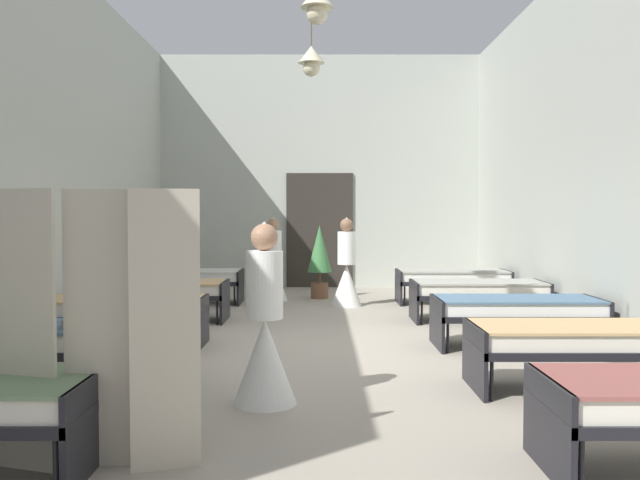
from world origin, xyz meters
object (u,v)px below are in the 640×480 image
Objects in this scene: potted_plant at (320,255)px; bed_right_row_1 at (581,340)px; bed_left_row_1 at (58,340)px; nurse_near_aisle at (347,275)px; privacy_screen at (97,329)px; bed_right_row_4 at (453,278)px; patient_seated_primary at (96,292)px; bed_right_row_2 at (518,309)px; bed_right_row_3 at (479,291)px; bed_left_row_3 at (161,291)px; nurse_mid_aisle at (265,339)px; nurse_far_aisle at (274,271)px; bed_left_row_4 at (187,278)px; bed_left_row_2 at (122,309)px.

bed_right_row_1 is at bearing -70.23° from potted_plant.
bed_left_row_1 is 1.28× the size of nurse_near_aisle.
bed_right_row_4 is at bearing 63.97° from privacy_screen.
potted_plant is at bearing 73.22° from patient_seated_primary.
bed_right_row_3 is at bearing 90.00° from bed_right_row_2.
bed_left_row_3 is 1.12× the size of privacy_screen.
bed_left_row_3 is at bearing 155.40° from nurse_mid_aisle.
nurse_far_aisle is at bearing -156.97° from potted_plant.
nurse_mid_aisle is at bearing -14.65° from patient_seated_primary.
bed_right_row_1 and bed_right_row_3 have the same top height.
bed_right_row_2 is 5.96m from bed_left_row_4.
nurse_near_aisle is (-1.84, 5.35, 0.09)m from bed_right_row_1.
nurse_far_aisle reaches higher than bed_right_row_2.
bed_right_row_4 is (4.59, 1.90, 0.00)m from bed_left_row_3.
bed_right_row_1 is 1.90m from bed_right_row_2.
nurse_mid_aisle is (1.85, -4.23, 0.09)m from bed_left_row_3.
bed_left_row_2 and bed_right_row_2 have the same top height.
bed_right_row_2 is 1.42× the size of potted_plant.
bed_left_row_2 is at bearing -90.00° from bed_left_row_3.
bed_left_row_4 is at bearing 90.00° from bed_left_row_2.
nurse_near_aisle is 1.11× the size of potted_plant.
patient_seated_primary is at bearing -106.78° from potted_plant.
patient_seated_primary is at bearing -86.51° from bed_left_row_4.
bed_right_row_4 is at bearing 22.48° from bed_left_row_3.
privacy_screen reaches higher than bed_left_row_4.
bed_left_row_3 is (0.00, 3.80, 0.00)m from bed_left_row_1.
bed_right_row_3 is 2.41m from nurse_near_aisle.
potted_plant is at bearing 163.11° from bed_right_row_4.
nurse_mid_aisle is at bearing -66.35° from bed_left_row_3.
nurse_far_aisle reaches higher than bed_left_row_3.
patient_seated_primary reaches higher than bed_left_row_2.
bed_right_row_3 is 1.90m from bed_right_row_4.
bed_left_row_2 and bed_left_row_3 have the same top height.
bed_left_row_4 is 6.41m from nurse_mid_aisle.
bed_left_row_3 is at bearing 157.52° from bed_right_row_2.
bed_left_row_2 is 2.98m from nurse_mid_aisle.
bed_left_row_4 is 5.77m from patient_seated_primary.
patient_seated_primary is at bearing -84.79° from bed_left_row_3.
bed_right_row_1 is (4.59, 0.00, 0.00)m from bed_left_row_1.
bed_left_row_2 is at bearing 23.22° from nurse_far_aisle.
nurse_near_aisle is at bearing -7.36° from bed_left_row_4.
bed_left_row_3 is at bearing -90.00° from bed_left_row_4.
privacy_screen is at bearing 5.88° from nurse_near_aisle.
bed_right_row_1 is at bearing 70.01° from nurse_far_aisle.
privacy_screen is (0.95, -1.81, 0.41)m from bed_left_row_1.
bed_right_row_2 is at bearing -62.92° from potted_plant.
bed_right_row_1 is 7.32m from bed_left_row_4.
bed_left_row_4 is 4.59m from bed_right_row_4.
bed_left_row_1 and bed_right_row_2 have the same top height.
nurse_far_aisle is at bearing 79.58° from patient_seated_primary.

